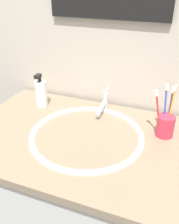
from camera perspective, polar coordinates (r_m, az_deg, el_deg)
The scene contains 10 objects.
tiled_wall_back at distance 1.14m, azimuth 4.69°, elevation 19.60°, with size 2.13×0.04×2.40m, color beige.
vanity_counter at distance 1.26m, azimuth -1.72°, elevation -21.11°, with size 0.93×0.61×0.83m.
sink_basin at distance 1.00m, azimuth -0.62°, elevation -6.72°, with size 0.45×0.45×0.09m.
faucet at distance 1.13m, azimuth 3.30°, elevation 2.01°, with size 0.02×0.15×0.10m.
toothbrush_cup at distance 1.01m, azimuth 16.97°, elevation -3.08°, with size 0.07×0.07×0.09m, color #D8334C.
toothbrush_blue at distance 0.98m, azimuth 16.95°, elevation 1.29°, with size 0.03×0.03×0.20m.
toothbrush_purple at distance 1.02m, azimuth 17.98°, elevation 1.20°, with size 0.01×0.06×0.17m.
toothbrush_yellow at distance 1.00m, azimuth 18.32°, elevation 1.28°, with size 0.02×0.03×0.20m.
toothbrush_red at distance 0.98m, azimuth 15.37°, elevation 0.63°, with size 0.05×0.02×0.18m.
soap_dispenser at distance 1.20m, azimuth -11.06°, elevation 4.30°, with size 0.06×0.06×0.16m.
Camera 1 is at (0.32, -0.74, 1.39)m, focal length 39.92 mm.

